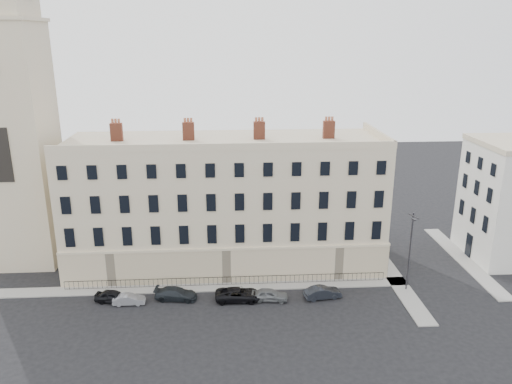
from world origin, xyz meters
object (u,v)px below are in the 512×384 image
(car_d, at_px, (238,294))
(car_f, at_px, (322,293))
(car_e, at_px, (270,295))
(streetlamp, at_px, (410,249))
(car_c, at_px, (176,294))
(car_b, at_px, (129,299))
(car_a, at_px, (113,296))

(car_d, distance_m, car_f, 8.82)
(car_e, bearing_deg, streetlamp, -78.18)
(car_c, bearing_deg, streetlamp, -81.44)
(car_d, relative_size, car_e, 1.26)
(car_b, bearing_deg, streetlamp, -88.78)
(car_c, relative_size, streetlamp, 0.50)
(car_a, relative_size, car_f, 0.95)
(car_b, relative_size, car_d, 0.68)
(car_b, bearing_deg, car_a, 70.93)
(car_e, bearing_deg, car_b, 96.69)
(car_a, height_order, streetlamp, streetlamp)
(car_e, distance_m, streetlamp, 15.55)
(car_a, height_order, car_d, car_d)
(car_a, xyz_separation_m, streetlamp, (31.05, 0.46, 4.29))
(car_a, distance_m, car_c, 6.43)
(car_a, bearing_deg, car_f, -81.76)
(car_d, bearing_deg, car_b, 91.92)
(car_c, bearing_deg, car_f, -84.95)
(car_d, distance_m, streetlamp, 18.67)
(car_b, distance_m, car_e, 14.42)
(car_d, xyz_separation_m, car_e, (3.26, -0.24, -0.02))
(car_c, bearing_deg, car_d, -87.53)
(car_d, bearing_deg, streetlamp, -85.61)
(car_a, relative_size, car_d, 0.78)
(car_d, xyz_separation_m, car_f, (8.81, -0.13, -0.02))
(car_c, relative_size, car_e, 1.17)
(car_b, bearing_deg, car_e, -91.39)
(car_a, distance_m, car_b, 1.82)
(car_d, height_order, streetlamp, streetlamp)
(car_b, xyz_separation_m, car_c, (4.70, 0.69, 0.10))
(car_c, xyz_separation_m, streetlamp, (24.62, 0.33, 4.28))
(car_a, relative_size, car_e, 0.98)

